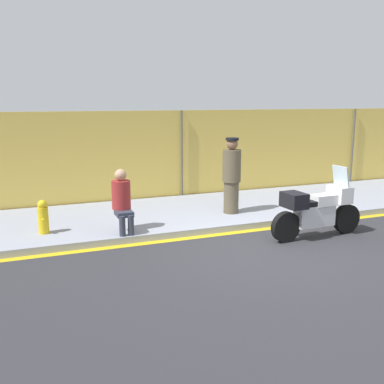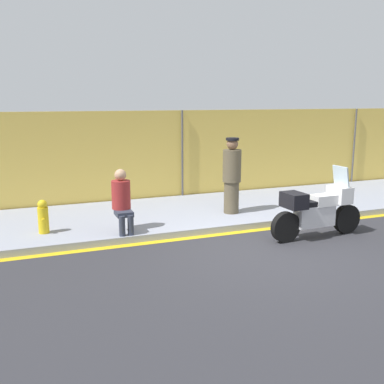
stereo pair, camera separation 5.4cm
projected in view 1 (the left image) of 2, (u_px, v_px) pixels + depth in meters
The scene contains 8 objects.
ground_plane at pixel (267, 251), 8.36m from camera, with size 120.00×120.00×0.00m, color #2D2D33.
sidewalk at pixel (205, 211), 11.05m from camera, with size 43.48×3.25×0.14m.
curb_paint_stripe at pixel (237, 232), 9.50m from camera, with size 43.48×0.18×0.01m.
storefront_fence at pixel (181, 156), 12.37m from camera, with size 41.30×0.17×2.48m.
motorcycle at pixel (317, 210), 9.07m from camera, with size 2.16×0.56×1.44m.
officer_standing at pixel (232, 175), 10.42m from camera, with size 0.43×0.43×1.77m.
person_seated_on_curb at pixel (122, 198), 8.99m from camera, with size 0.38×0.66×1.26m.
fire_hydrant at pixel (43, 217), 8.90m from camera, with size 0.21×0.26×0.68m.
Camera 1 is at (-4.24, -6.89, 2.77)m, focal length 42.00 mm.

